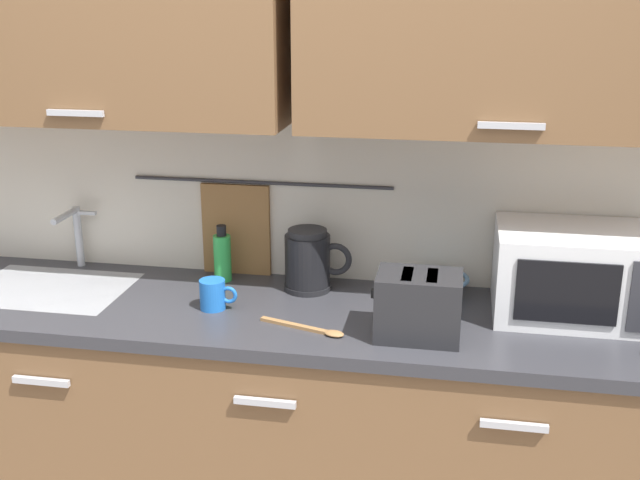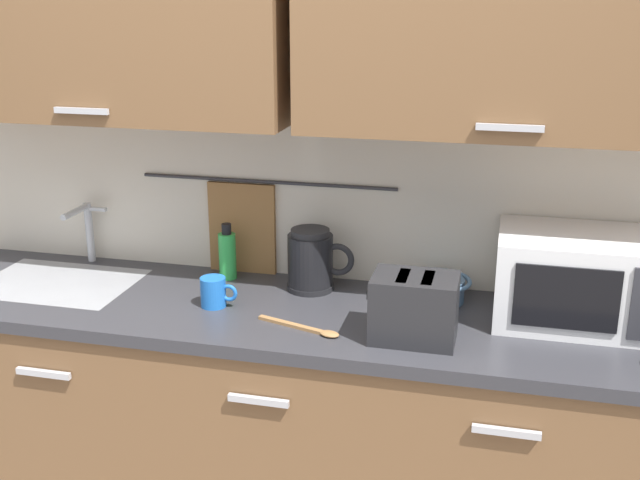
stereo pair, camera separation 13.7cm
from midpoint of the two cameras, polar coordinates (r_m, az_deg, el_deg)
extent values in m
cube|color=brown|center=(2.67, -0.71, -14.32)|extent=(2.50, 0.60, 0.86)
cube|color=#B7B7BC|center=(2.51, -18.20, -9.31)|extent=(0.18, 0.02, 0.02)
cube|color=#B7B7BC|center=(2.25, -2.78, -11.73)|extent=(0.18, 0.02, 0.02)
cube|color=#B7B7BC|center=(2.18, 15.35, -13.48)|extent=(0.18, 0.02, 0.02)
cube|color=#333338|center=(2.46, -0.75, -5.40)|extent=(2.53, 0.63, 0.04)
cube|color=#9EA0A5|center=(2.79, -17.29, -3.87)|extent=(0.52, 0.38, 0.09)
cube|color=silver|center=(2.65, 1.02, 4.76)|extent=(3.70, 0.06, 2.50)
cube|color=beige|center=(2.63, 0.83, 3.00)|extent=(2.50, 0.01, 0.55)
cube|color=brown|center=(2.61, -14.28, 16.26)|extent=(1.23, 0.33, 0.70)
cube|color=#B7B7BC|center=(2.48, -15.62, 9.13)|extent=(0.18, 0.01, 0.02)
cube|color=brown|center=(2.32, 16.12, 15.97)|extent=(1.23, 0.33, 0.70)
cube|color=#B7B7BC|center=(2.17, 15.56, 7.95)|extent=(0.18, 0.01, 0.02)
cylinder|color=#333338|center=(2.64, -2.47, 4.29)|extent=(0.90, 0.01, 0.01)
cube|color=olive|center=(2.71, -4.30, 0.67)|extent=(0.24, 0.02, 0.34)
cylinder|color=#B2B5BA|center=(2.93, -15.31, 0.55)|extent=(0.03, 0.03, 0.22)
cylinder|color=#B2B5BA|center=(2.83, -16.24, 2.01)|extent=(0.02, 0.16, 0.02)
cube|color=#B2B5BA|center=(2.88, -14.75, 2.20)|extent=(0.07, 0.02, 0.01)
cube|color=white|center=(2.45, 19.79, -2.66)|extent=(0.46, 0.34, 0.27)
cube|color=black|center=(2.28, 19.30, -4.09)|extent=(0.29, 0.01, 0.18)
cylinder|color=black|center=(2.59, 0.80, -3.43)|extent=(0.16, 0.16, 0.02)
cylinder|color=black|center=(2.56, 0.81, -1.47)|extent=(0.15, 0.15, 0.17)
cylinder|color=#262628|center=(2.53, 0.82, 0.56)|extent=(0.13, 0.13, 0.02)
torus|color=black|center=(2.54, 2.86, -1.46)|extent=(0.11, 0.02, 0.11)
cylinder|color=green|center=(2.67, -5.37, -1.20)|extent=(0.06, 0.06, 0.16)
cylinder|color=black|center=(2.64, -5.43, 0.81)|extent=(0.03, 0.03, 0.04)
cylinder|color=blue|center=(2.45, -6.27, -3.84)|extent=(0.08, 0.08, 0.09)
torus|color=blue|center=(2.43, -5.12, -3.91)|extent=(0.06, 0.01, 0.06)
cylinder|color=#4C7093|center=(2.52, 10.18, -3.63)|extent=(0.17, 0.17, 0.07)
torus|color=#4C7093|center=(2.51, 10.22, -2.96)|extent=(0.21, 0.21, 0.01)
cube|color=#232326|center=(2.22, 8.71, -4.98)|extent=(0.24, 0.17, 0.19)
cube|color=black|center=(2.19, 7.91, -2.76)|extent=(0.03, 0.12, 0.01)
cube|color=black|center=(2.19, 9.73, -2.90)|extent=(0.03, 0.12, 0.01)
cube|color=black|center=(2.22, 5.46, -4.03)|extent=(0.02, 0.02, 0.02)
cube|color=#9E7042|center=(2.31, -0.49, -6.26)|extent=(0.22, 0.08, 0.01)
ellipsoid|color=#9E7042|center=(2.25, 2.47, -6.93)|extent=(0.07, 0.06, 0.01)
camera|label=1|loc=(0.07, -88.35, 0.53)|focal=43.53mm
camera|label=2|loc=(0.07, 91.65, -0.53)|focal=43.53mm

